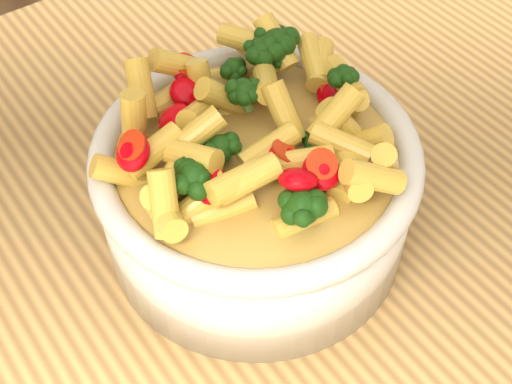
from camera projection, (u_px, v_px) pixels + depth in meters
table at (179, 354)px, 0.61m from camera, size 1.20×0.80×0.90m
serving_bowl at (256, 191)px, 0.53m from camera, size 0.24×0.24×0.10m
pasta_salad at (256, 130)px, 0.48m from camera, size 0.19×0.19×0.04m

